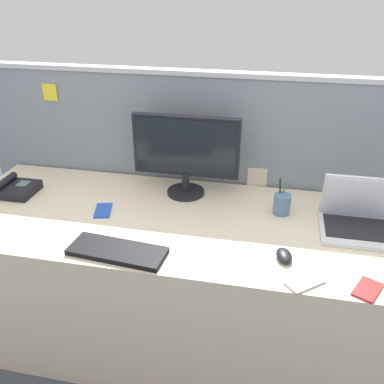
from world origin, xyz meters
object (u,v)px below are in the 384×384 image
(keyboard_main, at_px, (117,251))
(cell_phone_silver_slab, at_px, (305,282))
(cell_phone_red_case, at_px, (367,289))
(computer_mouse_right_hand, at_px, (284,255))
(laptop, at_px, (358,218))
(desk_phone, at_px, (16,188))
(cell_phone_blue_case, at_px, (103,210))
(desktop_monitor, at_px, (186,151))
(pen_cup, at_px, (282,204))

(keyboard_main, height_order, cell_phone_silver_slab, keyboard_main)
(cell_phone_red_case, bearing_deg, computer_mouse_right_hand, -176.19)
(laptop, relative_size, desk_phone, 1.77)
(keyboard_main, distance_m, cell_phone_blue_case, 0.36)
(desktop_monitor, bearing_deg, laptop, -12.60)
(desktop_monitor, bearing_deg, pen_cup, -13.09)
(desk_phone, bearing_deg, cell_phone_blue_case, -9.47)
(cell_phone_silver_slab, bearing_deg, desk_phone, -147.04)
(cell_phone_silver_slab, bearing_deg, computer_mouse_right_hand, 169.10)
(desktop_monitor, distance_m, cell_phone_silver_slab, 0.87)
(cell_phone_silver_slab, bearing_deg, desktop_monitor, -176.91)
(keyboard_main, bearing_deg, computer_mouse_right_hand, 13.97)
(laptop, distance_m, cell_phone_red_case, 0.43)
(laptop, xyz_separation_m, pen_cup, (-0.33, 0.07, -0.01))
(desk_phone, height_order, cell_phone_silver_slab, desk_phone)
(desktop_monitor, height_order, cell_phone_blue_case, desktop_monitor)
(desk_phone, bearing_deg, computer_mouse_right_hand, -12.08)
(desktop_monitor, relative_size, laptop, 1.66)
(cell_phone_silver_slab, bearing_deg, pen_cup, 150.34)
(desk_phone, bearing_deg, keyboard_main, -29.34)
(cell_phone_silver_slab, bearing_deg, keyboard_main, -133.23)
(laptop, relative_size, keyboard_main, 0.81)
(cell_phone_blue_case, bearing_deg, keyboard_main, -73.47)
(desk_phone, bearing_deg, cell_phone_red_case, -14.28)
(keyboard_main, xyz_separation_m, cell_phone_red_case, (0.96, -0.03, -0.01))
(cell_phone_blue_case, bearing_deg, laptop, -10.82)
(laptop, height_order, computer_mouse_right_hand, laptop)
(cell_phone_blue_case, bearing_deg, computer_mouse_right_hand, -28.67)
(computer_mouse_right_hand, distance_m, cell_phone_silver_slab, 0.16)
(cell_phone_silver_slab, bearing_deg, cell_phone_red_case, 51.06)
(desk_phone, bearing_deg, pen_cup, 3.02)
(desk_phone, relative_size, computer_mouse_right_hand, 1.81)
(keyboard_main, relative_size, cell_phone_silver_slab, 2.82)
(keyboard_main, bearing_deg, desk_phone, 155.98)
(pen_cup, bearing_deg, desktop_monitor, 166.91)
(desktop_monitor, height_order, pen_cup, desktop_monitor)
(laptop, distance_m, pen_cup, 0.34)
(keyboard_main, distance_m, pen_cup, 0.79)
(cell_phone_red_case, bearing_deg, desk_phone, -166.70)
(pen_cup, bearing_deg, laptop, -11.88)
(desk_phone, height_order, computer_mouse_right_hand, desk_phone)
(desktop_monitor, xyz_separation_m, cell_phone_red_case, (0.80, -0.60, -0.23))
(laptop, height_order, cell_phone_blue_case, laptop)
(cell_phone_silver_slab, xyz_separation_m, cell_phone_red_case, (0.22, 0.01, 0.00))
(keyboard_main, bearing_deg, cell_phone_blue_case, 126.91)
(cell_phone_red_case, bearing_deg, keyboard_main, -154.19)
(desk_phone, height_order, cell_phone_red_case, desk_phone)
(pen_cup, xyz_separation_m, cell_phone_red_case, (0.31, -0.49, -0.05))
(keyboard_main, height_order, computer_mouse_right_hand, computer_mouse_right_hand)
(laptop, bearing_deg, cell_phone_red_case, -92.21)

